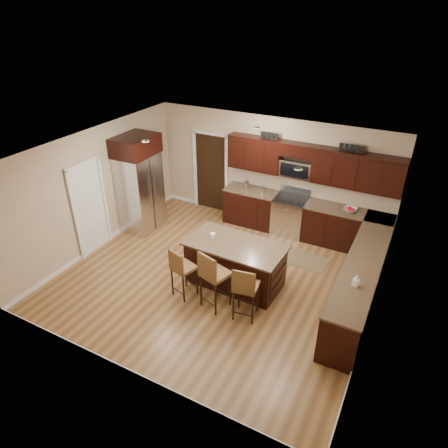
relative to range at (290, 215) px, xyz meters
The scene contains 23 objects.
floor 2.59m from the range, 105.51° to the right, with size 6.00×6.00×0.00m, color brown.
ceiling 3.38m from the range, 105.51° to the right, with size 6.00×6.00×0.00m, color silver.
wall_back 1.15m from the range, 156.28° to the left, with size 6.00×6.00×0.00m, color tan.
wall_left 4.51m from the range, 146.33° to the right, with size 5.50×5.50×0.00m, color tan.
wall_right 3.49m from the range, 46.57° to the right, with size 5.50×5.50×0.00m, color tan.
base_cabinets 1.58m from the range, 39.46° to the right, with size 4.02×3.96×0.92m.
upper_cabinets 1.42m from the range, 20.23° to the left, with size 4.00×0.33×0.80m.
range is the anchor object (origin of this frame).
microwave 1.16m from the range, 90.00° to the left, with size 0.76×0.31×0.40m, color silver.
doorway 2.41m from the range, behind, with size 0.85×0.03×2.06m, color black.
pantry_door 4.61m from the range, 143.07° to the right, with size 0.03×0.80×2.04m, color white.
letter_decor 1.84m from the range, 31.31° to the left, with size 2.20×0.03×0.15m, color black, non-canonical shape.
island 2.42m from the range, 96.65° to the right, with size 1.95×1.07×0.92m.
stool_left 3.40m from the range, 106.99° to the right, with size 0.49×0.49×1.04m.
stool_mid 3.28m from the range, 95.54° to the right, with size 0.56×0.56×1.20m.
stool_right 3.27m from the range, 84.31° to the right, with size 0.47×0.47×1.10m.
refrigerator 3.68m from the range, 156.26° to the right, with size 0.79×1.02×2.35m.
floor_mat 1.32m from the range, 53.11° to the right, with size 0.98×0.65×0.01m, color brown.
fruit_bowl 1.44m from the range, ahead, with size 0.29×0.29×0.07m, color silver.
soap_bottle 3.36m from the range, 52.52° to the right, with size 0.09×0.09×0.20m, color #B2B2B2.
canister_tall 1.28m from the range, behind, with size 0.12×0.12×0.21m, color silver.
canister_short 0.91m from the range, behind, with size 0.11×0.11×0.16m, color silver.
island_jar 2.58m from the range, 107.98° to the right, with size 0.10×0.10×0.10m, color white.
Camera 1 is at (3.21, -5.78, 5.03)m, focal length 32.00 mm.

